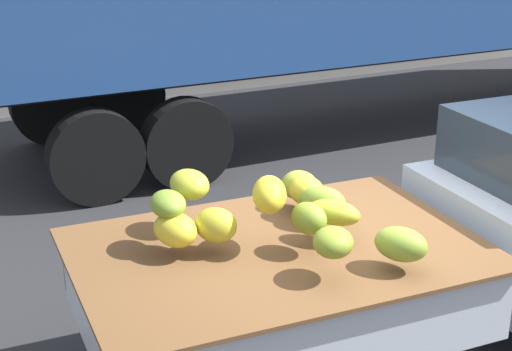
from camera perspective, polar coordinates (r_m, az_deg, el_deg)
The scene contains 3 objects.
ground at distance 6.34m, azimuth 7.25°, elevation -11.96°, with size 220.00×220.00×0.00m, color #28282B.
curb_strip at distance 13.26m, azimuth -12.06°, elevation 5.70°, with size 80.00×0.80×0.16m, color gray.
pickup_truck at distance 6.35m, azimuth 17.35°, elevation -3.69°, with size 4.92×2.05×1.70m.
Camera 1 is at (-3.03, -4.41, 3.40)m, focal length 54.75 mm.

